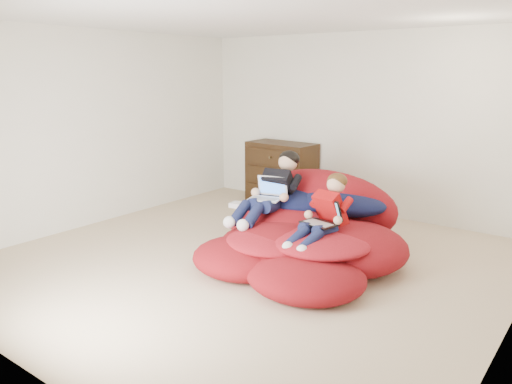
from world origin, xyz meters
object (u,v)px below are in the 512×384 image
dresser (281,173)px  younger_boy (325,211)px  older_boy (273,187)px  laptop_white (268,193)px  beanbag_pile (307,230)px  laptop_black (323,217)px

dresser → younger_boy: bearing=-46.5°
older_boy → laptop_white: size_ratio=3.01×
beanbag_pile → laptop_black: beanbag_pile is taller
younger_boy → older_boy: bearing=160.8°
laptop_black → dresser: bearing=132.9°
younger_boy → laptop_black: (-0.00, -0.04, -0.05)m
older_boy → laptop_white: older_boy is taller
beanbag_pile → younger_boy: (0.37, -0.27, 0.34)m
laptop_white → laptop_black: 0.87m
dresser → laptop_white: 2.01m
dresser → older_boy: (1.00, -1.64, 0.22)m
dresser → beanbag_pile: size_ratio=0.44×
laptop_black → older_boy: bearing=158.5°
dresser → laptop_black: size_ratio=2.67×
laptop_white → dresser: bearing=119.9°
younger_boy → laptop_white: size_ratio=2.40×
beanbag_pile → laptop_white: bearing=-170.5°
dresser → younger_boy: size_ratio=1.12×
beanbag_pile → laptop_white: laptop_white is taller
dresser → laptop_white: (1.00, -1.74, 0.17)m
dresser → laptop_black: (1.83, -1.97, 0.09)m
older_boy → beanbag_pile: bearing=-2.7°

